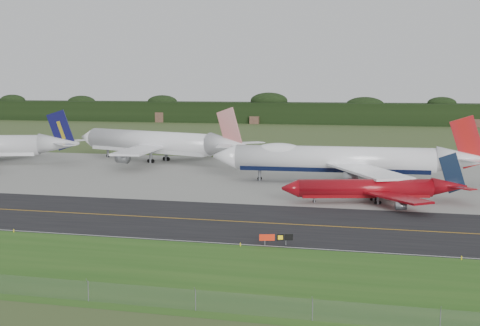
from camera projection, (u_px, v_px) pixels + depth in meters
name	position (u px, v px, depth m)	size (l,w,h in m)	color
ground	(248.00, 217.00, 115.96)	(600.00, 600.00, 0.00)	#455527
grass_verge	(182.00, 272.00, 82.27)	(400.00, 30.00, 0.01)	#255218
taxiway	(243.00, 222.00, 112.11)	(400.00, 32.00, 0.02)	black
apron	(296.00, 177.00, 165.05)	(400.00, 78.00, 0.01)	gray
taxiway_centreline	(243.00, 222.00, 112.10)	(400.00, 0.40, 0.00)	#C58512
taxiway_edge_line	(217.00, 243.00, 97.18)	(400.00, 0.25, 0.00)	silver
perimeter_fence	(141.00, 296.00, 69.62)	(320.00, 0.10, 320.00)	slate
horizon_treeline	(361.00, 115.00, 378.83)	(700.00, 25.00, 12.00)	black
jet_ba_747	(344.00, 160.00, 154.95)	(64.14, 53.09, 16.13)	white
jet_red_737	(376.00, 189.00, 129.84)	(35.83, 28.59, 9.81)	maroon
jet_star_tail	(158.00, 143.00, 197.34)	(61.49, 49.93, 16.71)	white
taxiway_sign	(276.00, 238.00, 95.70)	(4.69, 1.59, 1.62)	slate
edge_marker_left	(14.00, 231.00, 104.17)	(0.16, 0.16, 0.50)	yellow
edge_marker_center	(240.00, 244.00, 95.27)	(0.16, 0.16, 0.50)	yellow
edge_marker_right	(462.00, 258.00, 87.94)	(0.16, 0.16, 0.50)	yellow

